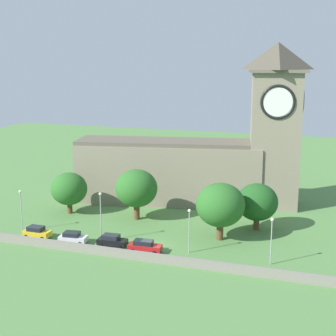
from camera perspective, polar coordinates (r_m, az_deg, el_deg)
The scene contains 15 objects.
ground_plane at distance 87.18m, azimuth 1.62°, elevation -5.40°, with size 200.00×200.00×0.00m, color #517F42.
church at distance 93.19m, azimuth 4.47°, elevation 1.56°, with size 41.78×17.11×29.06m.
quay_barrier at distance 69.12m, azimuth -3.50°, elevation -9.75°, with size 54.98×0.70×1.14m, color gray.
car_yellow at distance 79.19m, azimuth -14.45°, elevation -6.96°, with size 4.13×2.21×1.80m.
car_white at distance 75.95m, azimuth -10.60°, elevation -7.65°, with size 4.23×2.60×1.69m.
car_black at distance 73.86m, azimuth -6.28°, elevation -8.07°, with size 4.27×2.20×1.75m.
car_red at distance 71.51m, azimuth -2.63°, elevation -8.71°, with size 4.78×2.34×1.71m.
streetlamp_west_end at distance 81.92m, azimuth -16.12°, elevation -3.84°, with size 0.44×0.44×6.53m.
streetlamp_west_mid at distance 74.72m, azimuth -7.55°, elevation -4.59°, with size 0.44×0.44×7.44m.
streetlamp_central at distance 70.13m, azimuth 2.39°, elevation -6.20°, with size 0.44×0.44×6.28m.
streetlamp_east_mid at distance 67.52m, azimuth 11.51°, elevation -7.15°, with size 0.44×0.44×6.34m.
tree_churchyard at distance 80.48m, azimuth 9.94°, elevation -3.79°, with size 6.46×6.46×7.39m.
tree_riverside_east at distance 84.31m, azimuth -3.55°, elevation -2.29°, with size 6.96×6.96×8.46m.
tree_riverside_west at distance 89.26m, azimuth -11.01°, elevation -2.30°, with size 6.23×6.23×7.18m.
tree_by_tower at distance 75.15m, azimuth 5.89°, elevation -4.14°, with size 7.21×7.21×8.59m.
Camera 1 is at (24.86, -64.26, 26.46)m, focal length 54.51 mm.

